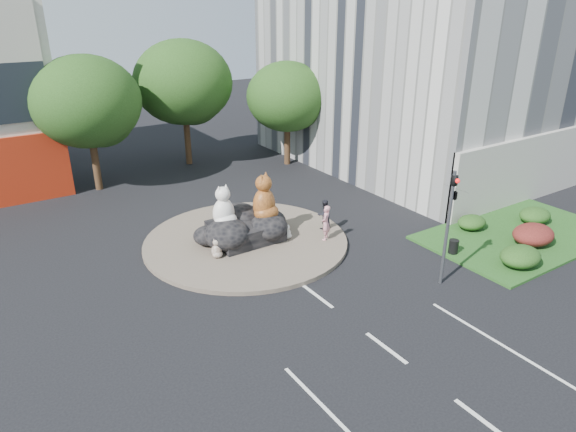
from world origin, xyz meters
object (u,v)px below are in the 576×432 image
at_px(cat_white, 223,206).
at_px(cat_tabby, 264,196).
at_px(litter_bin, 453,246).
at_px(pedestrian_dark, 324,214).
at_px(kitten_calico, 217,248).
at_px(pedestrian_pink, 326,223).
at_px(kitten_white, 287,231).

xyz_separation_m(cat_white, cat_tabby, (2.05, -0.32, 0.15)).
distance_m(cat_white, litter_bin, 11.00).
xyz_separation_m(cat_white, pedestrian_dark, (5.05, -1.25, -1.16)).
height_order(cat_white, pedestrian_dark, cat_white).
xyz_separation_m(cat_tabby, litter_bin, (6.50, -6.39, -1.84)).
bearing_deg(pedestrian_dark, kitten_calico, 3.34).
xyz_separation_m(kitten_calico, pedestrian_dark, (6.04, -0.13, 0.32)).
bearing_deg(cat_white, pedestrian_pink, -38.21).
height_order(kitten_calico, pedestrian_pink, pedestrian_pink).
xyz_separation_m(kitten_calico, kitten_white, (3.82, -0.07, -0.10)).
height_order(cat_white, kitten_white, cat_white).
bearing_deg(pedestrian_dark, cat_tabby, -12.74).
bearing_deg(litter_bin, kitten_white, 136.01).
bearing_deg(pedestrian_pink, pedestrian_dark, -165.64).
bearing_deg(cat_tabby, kitten_calico, 163.08).
xyz_separation_m(pedestrian_dark, litter_bin, (3.50, -5.46, -0.54)).
height_order(kitten_white, pedestrian_pink, pedestrian_pink).
bearing_deg(kitten_white, pedestrian_dark, -8.13).
xyz_separation_m(cat_tabby, kitten_calico, (-3.04, -0.81, -1.62)).
relative_size(cat_tabby, pedestrian_pink, 1.35).
height_order(pedestrian_pink, pedestrian_dark, pedestrian_pink).
bearing_deg(pedestrian_pink, kitten_white, -79.44).
height_order(kitten_white, pedestrian_dark, pedestrian_dark).
bearing_deg(kitten_white, cat_white, 150.68).
distance_m(cat_white, kitten_white, 3.46).
bearing_deg(kitten_white, pedestrian_pink, -43.88).
distance_m(kitten_white, litter_bin, 7.95).
xyz_separation_m(cat_white, kitten_calico, (-0.99, -1.12, -1.48)).
bearing_deg(pedestrian_dark, litter_bin, 127.24).
distance_m(kitten_white, pedestrian_pink, 1.95).
bearing_deg(kitten_calico, litter_bin, 2.00).
bearing_deg(pedestrian_dark, pedestrian_pink, 61.03).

